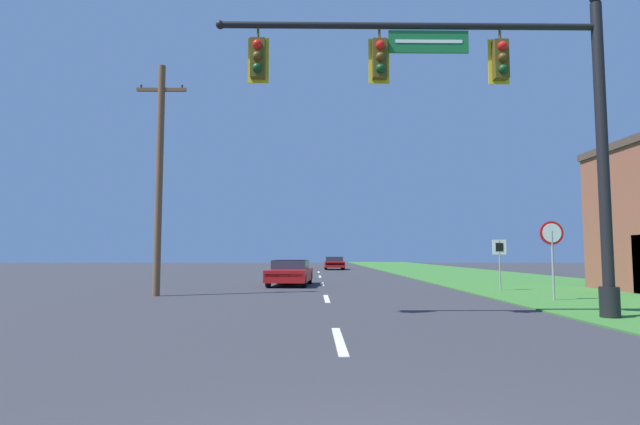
{
  "coord_description": "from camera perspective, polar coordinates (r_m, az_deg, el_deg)",
  "views": [
    {
      "loc": [
        -0.46,
        -2.79,
        1.51
      ],
      "look_at": [
        0.0,
        29.86,
        4.2
      ],
      "focal_mm": 28.0,
      "sensor_mm": 36.0,
      "label": 1
    }
  ],
  "objects": [
    {
      "name": "utility_pole_near",
      "position": [
        19.04,
        -17.9,
        4.14
      ],
      "size": [
        1.8,
        0.26,
        8.42
      ],
      "color": "brown",
      "rests_on": "ground"
    },
    {
      "name": "grass_verge_right",
      "position": [
        34.61,
        17.79,
        -6.95
      ],
      "size": [
        10.0,
        110.0,
        0.04
      ],
      "color": "#38752D",
      "rests_on": "ground"
    },
    {
      "name": "route_sign_post",
      "position": [
        21.45,
        19.83,
        -4.38
      ],
      "size": [
        0.55,
        0.06,
        2.03
      ],
      "color": "gray",
      "rests_on": "grass_verge_right"
    },
    {
      "name": "car_ahead",
      "position": [
        23.94,
        -3.42,
        -6.87
      ],
      "size": [
        2.16,
        4.53,
        1.19
      ],
      "color": "black",
      "rests_on": "ground"
    },
    {
      "name": "signal_mast",
      "position": [
        12.78,
        19.42,
        10.88
      ],
      "size": [
        9.41,
        0.47,
        7.81
      ],
      "color": "black",
      "rests_on": "grass_verge_right"
    },
    {
      "name": "far_car",
      "position": [
        47.59,
        1.63,
        -5.8
      ],
      "size": [
        1.82,
        4.36,
        1.19
      ],
      "color": "black",
      "rests_on": "ground"
    },
    {
      "name": "stop_sign",
      "position": [
        17.58,
        24.99,
        -3.11
      ],
      "size": [
        0.76,
        0.07,
        2.5
      ],
      "color": "gray",
      "rests_on": "grass_verge_right"
    },
    {
      "name": "road_center_line",
      "position": [
        24.84,
        0.26,
        -8.18
      ],
      "size": [
        0.16,
        34.8,
        0.01
      ],
      "color": "silver",
      "rests_on": "ground"
    }
  ]
}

